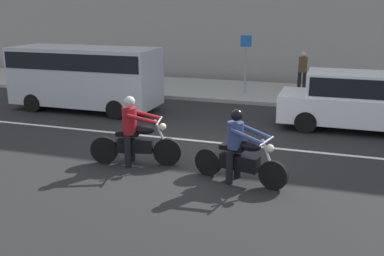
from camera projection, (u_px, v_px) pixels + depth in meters
ground_plane at (192, 151)px, 11.32m from camera, size 80.00×80.00×0.00m
sidewalk_slab at (251, 92)px, 18.62m from camera, size 40.00×4.40×0.14m
lane_marking_stripe at (218, 143)px, 12.01m from camera, size 18.00×0.14×0.01m
motorcycle_with_rider_denim_blue at (239, 153)px, 9.23m from camera, size 2.10×0.81×1.58m
motorcycle_with_rider_crimson at (135, 137)px, 10.25m from camera, size 2.14×0.79×1.64m
parked_sedan_white at (354, 101)px, 13.07m from camera, size 4.50×1.82×1.72m
parked_van_silver at (85, 74)px, 15.43m from camera, size 5.19×1.96×2.21m
street_sign_post at (246, 58)px, 17.43m from camera, size 0.44×0.08×2.36m
pedestrian_bystander at (303, 70)px, 17.31m from camera, size 0.34×0.34×1.73m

